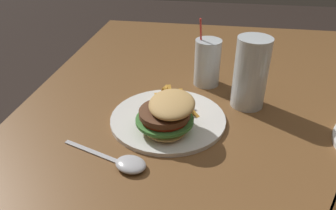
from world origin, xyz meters
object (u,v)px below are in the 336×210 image
object	(u,v)px
juice_glass	(207,64)
spoon	(128,163)
beer_glass	(250,75)
meal_plate_near	(168,116)

from	to	relation	value
juice_glass	spoon	size ratio (longest dim) A/B	0.96
beer_glass	spoon	xyz separation A→B (m)	(0.27, -0.23, -0.08)
meal_plate_near	juice_glass	size ratio (longest dim) A/B	1.42
beer_glass	juice_glass	xyz separation A→B (m)	(-0.10, -0.11, -0.02)
meal_plate_near	spoon	size ratio (longest dim) A/B	1.37
beer_glass	juice_glass	size ratio (longest dim) A/B	0.93
juice_glass	beer_glass	bearing A→B (deg)	47.37
spoon	juice_glass	bearing A→B (deg)	90.88
beer_glass	spoon	distance (m)	0.37
spoon	beer_glass	bearing A→B (deg)	69.05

